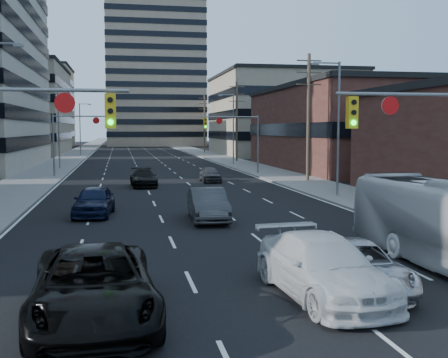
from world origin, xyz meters
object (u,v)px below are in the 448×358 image
black_pickup (94,286)px  sedan_blue (94,201)px  silver_suv (354,266)px  white_van (323,267)px

black_pickup → sedan_blue: (-0.71, 16.76, -0.07)m
sedan_blue → silver_suv: bearing=-57.2°
sedan_blue → black_pickup: bearing=-81.8°
silver_suv → white_van: bearing=-153.9°
white_van → silver_suv: white_van is taller
white_van → black_pickup: bearing=-176.7°
sedan_blue → white_van: bearing=-61.2°
black_pickup → white_van: size_ratio=1.09×
silver_suv → sedan_blue: bearing=121.1°
white_van → sedan_blue: white_van is taller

